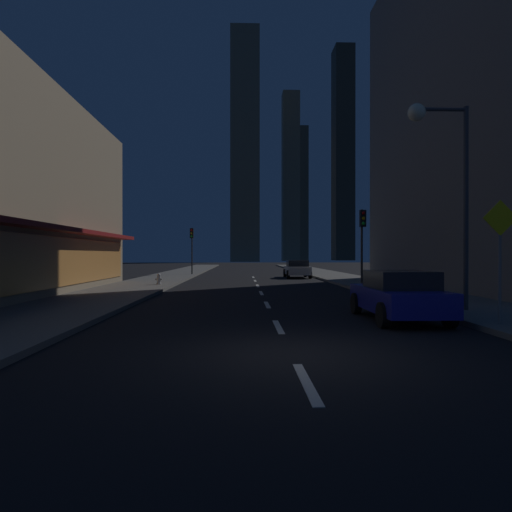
{
  "coord_description": "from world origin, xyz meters",
  "views": [
    {
      "loc": [
        -0.96,
        -8.68,
        1.92
      ],
      "look_at": [
        0.0,
        21.9,
        1.82
      ],
      "focal_mm": 31.57,
      "sensor_mm": 36.0,
      "label": 1
    }
  ],
  "objects_px": {
    "car_parked_far": "(297,269)",
    "fire_hydrant_far_left": "(159,279)",
    "pedestrian_crossing_sign": "(500,251)",
    "car_parked_near": "(399,295)",
    "traffic_light_near_right": "(362,231)",
    "street_lamp_right": "(441,156)",
    "traffic_light_far_left": "(192,241)"
  },
  "relations": [
    {
      "from": "car_parked_far",
      "to": "fire_hydrant_far_left",
      "type": "bearing_deg",
      "value": -133.17
    },
    {
      "from": "car_parked_far",
      "to": "street_lamp_right",
      "type": "bearing_deg",
      "value": -85.54
    },
    {
      "from": "car_parked_near",
      "to": "traffic_light_far_left",
      "type": "xyz_separation_m",
      "value": [
        -9.1,
        27.95,
        2.45
      ]
    },
    {
      "from": "car_parked_near",
      "to": "street_lamp_right",
      "type": "xyz_separation_m",
      "value": [
        1.78,
        1.21,
        4.33
      ]
    },
    {
      "from": "pedestrian_crossing_sign",
      "to": "fire_hydrant_far_left",
      "type": "bearing_deg",
      "value": 126.34
    },
    {
      "from": "fire_hydrant_far_left",
      "to": "pedestrian_crossing_sign",
      "type": "distance_m",
      "value": 19.47
    },
    {
      "from": "traffic_light_far_left",
      "to": "street_lamp_right",
      "type": "bearing_deg",
      "value": -67.86
    },
    {
      "from": "car_parked_near",
      "to": "pedestrian_crossing_sign",
      "type": "height_order",
      "value": "pedestrian_crossing_sign"
    },
    {
      "from": "traffic_light_near_right",
      "to": "car_parked_far",
      "type": "bearing_deg",
      "value": 98.26
    },
    {
      "from": "car_parked_near",
      "to": "pedestrian_crossing_sign",
      "type": "distance_m",
      "value": 2.93
    },
    {
      "from": "pedestrian_crossing_sign",
      "to": "car_parked_near",
      "type": "bearing_deg",
      "value": 139.33
    },
    {
      "from": "car_parked_near",
      "to": "traffic_light_far_left",
      "type": "distance_m",
      "value": 29.5
    },
    {
      "from": "car_parked_far",
      "to": "pedestrian_crossing_sign",
      "type": "bearing_deg",
      "value": -85.56
    },
    {
      "from": "fire_hydrant_far_left",
      "to": "street_lamp_right",
      "type": "xyz_separation_m",
      "value": [
        11.28,
        -12.7,
        4.61
      ]
    },
    {
      "from": "traffic_light_near_right",
      "to": "street_lamp_right",
      "type": "xyz_separation_m",
      "value": [
        -0.12,
        -9.74,
        1.87
      ]
    },
    {
      "from": "pedestrian_crossing_sign",
      "to": "traffic_light_near_right",
      "type": "bearing_deg",
      "value": 90.45
    },
    {
      "from": "street_lamp_right",
      "to": "traffic_light_far_left",
      "type": "bearing_deg",
      "value": 112.14
    },
    {
      "from": "traffic_light_near_right",
      "to": "pedestrian_crossing_sign",
      "type": "height_order",
      "value": "traffic_light_near_right"
    },
    {
      "from": "fire_hydrant_far_left",
      "to": "pedestrian_crossing_sign",
      "type": "relative_size",
      "value": 0.21
    },
    {
      "from": "car_parked_near",
      "to": "pedestrian_crossing_sign",
      "type": "xyz_separation_m",
      "value": [
        2.0,
        -1.72,
        1.28
      ]
    },
    {
      "from": "traffic_light_near_right",
      "to": "traffic_light_far_left",
      "type": "bearing_deg",
      "value": 122.9
    },
    {
      "from": "fire_hydrant_far_left",
      "to": "street_lamp_right",
      "type": "bearing_deg",
      "value": -48.4
    },
    {
      "from": "car_parked_far",
      "to": "traffic_light_near_right",
      "type": "relative_size",
      "value": 1.01
    },
    {
      "from": "traffic_light_far_left",
      "to": "street_lamp_right",
      "type": "xyz_separation_m",
      "value": [
        10.88,
        -26.74,
        1.87
      ]
    },
    {
      "from": "car_parked_near",
      "to": "street_lamp_right",
      "type": "height_order",
      "value": "street_lamp_right"
    },
    {
      "from": "car_parked_near",
      "to": "pedestrian_crossing_sign",
      "type": "relative_size",
      "value": 1.34
    },
    {
      "from": "car_parked_far",
      "to": "pedestrian_crossing_sign",
      "type": "height_order",
      "value": "pedestrian_crossing_sign"
    },
    {
      "from": "traffic_light_far_left",
      "to": "pedestrian_crossing_sign",
      "type": "bearing_deg",
      "value": -69.49
    },
    {
      "from": "fire_hydrant_far_left",
      "to": "street_lamp_right",
      "type": "relative_size",
      "value": 0.1
    },
    {
      "from": "traffic_light_near_right",
      "to": "street_lamp_right",
      "type": "relative_size",
      "value": 0.64
    },
    {
      "from": "car_parked_far",
      "to": "fire_hydrant_far_left",
      "type": "distance_m",
      "value": 13.89
    },
    {
      "from": "car_parked_far",
      "to": "fire_hydrant_far_left",
      "type": "height_order",
      "value": "car_parked_far"
    }
  ]
}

